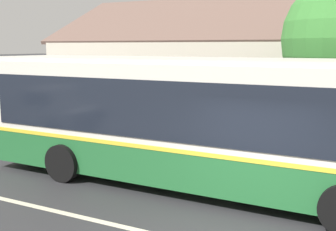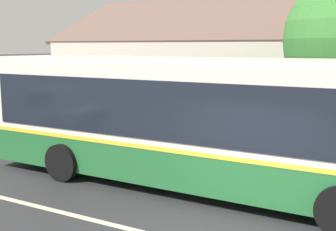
{
  "view_description": "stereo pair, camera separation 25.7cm",
  "coord_description": "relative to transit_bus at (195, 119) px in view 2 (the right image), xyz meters",
  "views": [
    {
      "loc": [
        2.18,
        -6.54,
        3.52
      ],
      "look_at": [
        -3.23,
        3.9,
        1.58
      ],
      "focal_mm": 45.0,
      "sensor_mm": 36.0,
      "label": 1
    },
    {
      "loc": [
        2.41,
        -6.42,
        3.52
      ],
      "look_at": [
        -3.23,
        3.9,
        1.58
      ],
      "focal_mm": 45.0,
      "sensor_mm": 36.0,
      "label": 2
    }
  ],
  "objects": [
    {
      "name": "sidewalk_far",
      "position": [
        1.93,
        3.1,
        -1.67
      ],
      "size": [
        60.0,
        3.0,
        0.15
      ],
      "primitive_type": "cube",
      "color": "gray",
      "rests_on": "ground"
    },
    {
      "name": "transit_bus",
      "position": [
        0.0,
        0.0,
        0.0
      ],
      "size": [
        11.88,
        2.82,
        3.24
      ],
      "color": "#236633",
      "rests_on": "ground"
    },
    {
      "name": "community_building",
      "position": [
        0.5,
        10.75,
        0.24
      ],
      "size": [
        22.13,
        10.11,
        6.98
      ],
      "color": "beige",
      "rests_on": "ground"
    },
    {
      "name": "bench_down_street",
      "position": [
        -4.33,
        2.84,
        -1.18
      ],
      "size": [
        1.55,
        0.51,
        0.94
      ],
      "color": "#4C4C4C",
      "rests_on": "sidewalk_far"
    },
    {
      "name": "bench_by_building",
      "position": [
        -7.99,
        2.69,
        -1.18
      ],
      "size": [
        1.54,
        0.51,
        0.94
      ],
      "color": "#4C4C4C",
      "rests_on": "sidewalk_far"
    }
  ]
}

